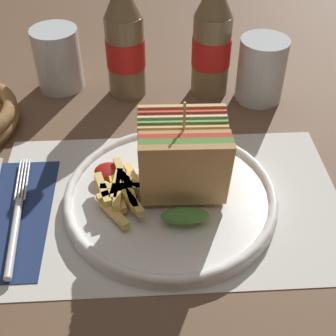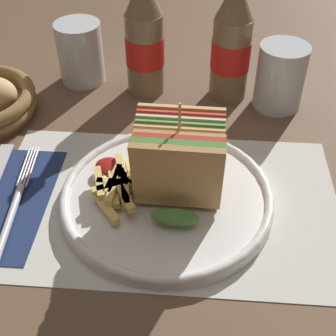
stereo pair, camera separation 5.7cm
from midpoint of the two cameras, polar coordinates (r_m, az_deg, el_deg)
The scene contains 12 objects.
ground_plane at distance 0.57m, azimuth -0.05°, elevation -5.67°, with size 4.00×4.00×0.00m, color brown.
placemat at distance 0.59m, azimuth 2.40°, elevation -4.29°, with size 0.43×0.27×0.00m.
plate_main at distance 0.58m, azimuth 2.68°, elevation -3.64°, with size 0.26×0.26×0.02m.
club_sandwich at distance 0.54m, azimuth 4.35°, elevation 0.22°, with size 0.10×0.10×0.13m.
fries_pile at distance 0.56m, azimuth -3.21°, elevation -2.34°, with size 0.08×0.11×0.02m.
ketchup_blob at distance 0.60m, azimuth -4.51°, elevation 0.20°, with size 0.04×0.03×0.01m.
napkin at distance 0.61m, azimuth -17.03°, elevation -3.88°, with size 0.12×0.20×0.00m.
fork at distance 0.59m, azimuth -15.70°, elevation -4.89°, with size 0.03×0.20×0.01m.
coke_bottle_near at distance 0.75m, azimuth -0.61°, elevation 15.39°, with size 0.06×0.06×0.21m.
coke_bottle_far at distance 0.75m, azimuth 10.04°, elevation 14.69°, with size 0.06×0.06×0.21m.
glass_near at distance 0.76m, azimuth 15.61°, elevation 10.14°, with size 0.08×0.08×0.10m.
glass_far at distance 0.81m, azimuth -8.60°, elevation 13.68°, with size 0.08×0.08×0.10m.
Camera 2 is at (0.06, -0.39, 0.42)m, focal length 50.00 mm.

